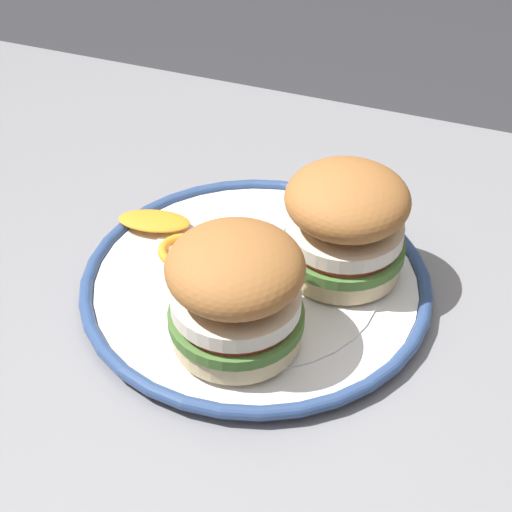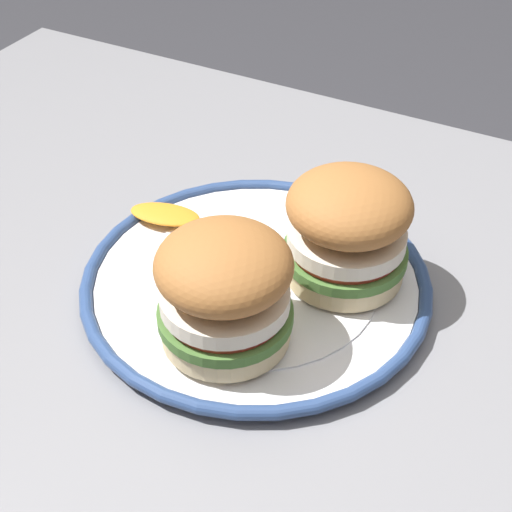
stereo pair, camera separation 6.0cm
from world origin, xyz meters
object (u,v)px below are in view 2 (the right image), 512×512
at_px(dinner_plate, 256,282).
at_px(sandwich_half_right, 224,288).
at_px(dining_table, 299,435).
at_px(sandwich_half_left, 347,228).

bearing_deg(dinner_plate, sandwich_half_right, 99.53).
relative_size(dining_table, sandwich_half_left, 8.78).
height_order(dinner_plate, sandwich_half_left, sandwich_half_left).
bearing_deg(sandwich_half_left, dinner_plate, 30.39).
bearing_deg(sandwich_half_right, dinner_plate, -80.47).
height_order(dinner_plate, sandwich_half_right, sandwich_half_right).
xyz_separation_m(dining_table, sandwich_half_right, (0.06, 0.02, 0.17)).
distance_m(dining_table, sandwich_half_right, 0.18).
xyz_separation_m(dining_table, dinner_plate, (0.07, -0.05, 0.11)).
bearing_deg(dining_table, sandwich_half_right, 20.65).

